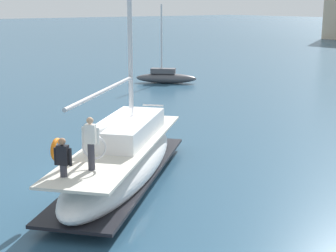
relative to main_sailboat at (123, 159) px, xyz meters
name	(u,v)px	position (x,y,z in m)	size (l,w,h in m)	color
ground_plane	(98,177)	(-1.08, -0.40, -0.90)	(400.00, 400.00, 0.00)	#284C66
main_sailboat	(123,159)	(0.00, 0.00, 0.00)	(8.06, 8.86, 12.00)	white
moored_catamaran	(166,77)	(-17.34, 14.85, -0.39)	(4.24, 4.24, 6.16)	#4C4C51
mooring_buoy	(158,124)	(-5.82, 5.73, -0.71)	(0.64, 0.64, 0.92)	yellow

